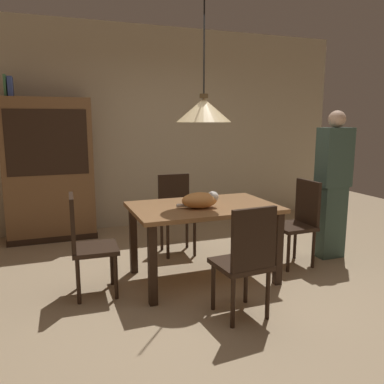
% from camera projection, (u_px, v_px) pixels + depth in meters
% --- Properties ---
extents(ground, '(10.00, 10.00, 0.00)m').
position_uv_depth(ground, '(211.00, 294.00, 3.58)').
color(ground, tan).
extents(back_wall, '(6.40, 0.10, 2.90)m').
position_uv_depth(back_wall, '(141.00, 128.00, 5.76)').
color(back_wall, beige).
rests_on(back_wall, ground).
extents(dining_table, '(1.40, 0.90, 0.75)m').
position_uv_depth(dining_table, '(203.00, 215.00, 3.83)').
color(dining_table, olive).
rests_on(dining_table, ground).
extents(chair_right_side, '(0.41, 0.41, 0.93)m').
position_uv_depth(chair_right_side, '(299.00, 219.00, 4.24)').
color(chair_right_side, black).
rests_on(chair_right_side, ground).
extents(chair_far_back, '(0.42, 0.42, 0.93)m').
position_uv_depth(chair_far_back, '(176.00, 210.00, 4.66)').
color(chair_far_back, black).
rests_on(chair_far_back, ground).
extents(chair_left_side, '(0.42, 0.42, 0.93)m').
position_uv_depth(chair_left_side, '(86.00, 241.00, 3.47)').
color(chair_left_side, black).
rests_on(chair_left_side, ground).
extents(chair_near_front, '(0.43, 0.43, 0.93)m').
position_uv_depth(chair_near_front, '(246.00, 258.00, 3.05)').
color(chair_near_front, black).
rests_on(chair_near_front, ground).
extents(cat_sleeping, '(0.39, 0.25, 0.16)m').
position_uv_depth(cat_sleeping, '(201.00, 200.00, 3.68)').
color(cat_sleeping, '#E59951').
rests_on(cat_sleeping, dining_table).
extents(pendant_lamp, '(0.52, 0.52, 1.30)m').
position_uv_depth(pendant_lamp, '(204.00, 110.00, 3.64)').
color(pendant_lamp, beige).
extents(hutch_bookcase, '(1.12, 0.45, 1.85)m').
position_uv_depth(hutch_bookcase, '(49.00, 173.00, 5.10)').
color(hutch_bookcase, brown).
rests_on(hutch_bookcase, ground).
extents(book_green_slim, '(0.03, 0.20, 0.26)m').
position_uv_depth(book_green_slim, '(5.00, 86.00, 4.75)').
color(book_green_slim, '#427A4C').
rests_on(book_green_slim, hutch_bookcase).
extents(book_blue_wide, '(0.06, 0.24, 0.24)m').
position_uv_depth(book_blue_wide, '(11.00, 87.00, 4.78)').
color(book_blue_wide, '#384C93').
rests_on(book_blue_wide, hutch_bookcase).
extents(person_standing, '(0.36, 0.22, 1.67)m').
position_uv_depth(person_standing, '(333.00, 185.00, 4.42)').
color(person_standing, '#3D564C').
rests_on(person_standing, ground).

